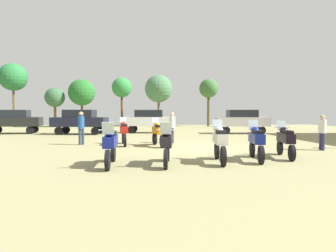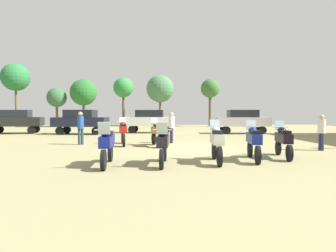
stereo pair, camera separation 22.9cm
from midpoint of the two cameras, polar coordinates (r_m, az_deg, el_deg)
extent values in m
cube|color=#918B5D|center=(14.35, 4.98, -4.39)|extent=(44.00, 52.00, 0.02)
cylinder|color=black|center=(12.70, 21.31, -4.08)|extent=(0.24, 0.61, 0.60)
cylinder|color=black|center=(11.17, 23.34, -5.03)|extent=(0.24, 0.61, 0.60)
cube|color=black|center=(11.88, 22.30, -2.22)|extent=(0.62, 1.40, 0.36)
ellipsoid|color=black|center=(12.16, 21.95, -0.78)|extent=(0.41, 0.53, 0.24)
cube|color=black|center=(11.64, 22.63, -1.14)|extent=(0.40, 0.61, 0.12)
cube|color=silver|center=(12.48, 21.56, 0.14)|extent=(0.38, 0.22, 0.39)
cylinder|color=#B7B7BC|center=(12.38, 21.67, -0.16)|extent=(0.61, 0.16, 0.04)
cylinder|color=black|center=(15.51, -3.15, -2.60)|extent=(0.27, 0.66, 0.65)
cylinder|color=black|center=(14.08, -1.64, -3.14)|extent=(0.27, 0.66, 0.65)
cube|color=#C6740A|center=(14.75, -2.44, -0.90)|extent=(0.64, 1.31, 0.36)
ellipsoid|color=#C6740A|center=(15.01, -2.72, 0.23)|extent=(0.42, 0.54, 0.24)
cube|color=black|center=(14.52, -2.21, -0.01)|extent=(0.42, 0.61, 0.12)
cube|color=silver|center=(15.31, -3.03, 0.95)|extent=(0.39, 0.23, 0.39)
cylinder|color=#B7B7BC|center=(15.22, -2.94, 0.72)|extent=(0.61, 0.18, 0.04)
cylinder|color=black|center=(11.69, 16.20, -4.47)|extent=(0.24, 0.66, 0.64)
cylinder|color=black|center=(10.11, 17.77, -5.61)|extent=(0.24, 0.66, 0.64)
cube|color=navy|center=(10.85, 16.96, -2.37)|extent=(0.61, 1.42, 0.36)
ellipsoid|color=navy|center=(11.13, 16.69, -0.79)|extent=(0.40, 0.53, 0.24)
cube|color=black|center=(10.59, 17.22, -1.19)|extent=(0.40, 0.61, 0.12)
cube|color=silver|center=(11.46, 16.39, 0.21)|extent=(0.38, 0.22, 0.39)
cylinder|color=#B7B7BC|center=(11.36, 16.48, -0.12)|extent=(0.62, 0.15, 0.04)
cylinder|color=black|center=(10.87, 9.29, -4.86)|extent=(0.19, 0.68, 0.67)
cylinder|color=black|center=(9.38, 10.48, -6.08)|extent=(0.19, 0.68, 0.67)
cube|color=silver|center=(10.07, 9.87, -2.51)|extent=(0.50, 1.32, 0.36)
ellipsoid|color=silver|center=(10.33, 9.66, -0.82)|extent=(0.37, 0.51, 0.24)
cube|color=black|center=(9.82, 10.06, -1.23)|extent=(0.36, 0.59, 0.12)
cube|color=silver|center=(10.64, 9.43, 0.26)|extent=(0.37, 0.19, 0.39)
cylinder|color=#B7B7BC|center=(10.55, 9.50, -0.09)|extent=(0.62, 0.10, 0.04)
cylinder|color=black|center=(8.81, -12.91, -6.77)|extent=(0.13, 0.65, 0.64)
cylinder|color=black|center=(10.39, -11.68, -5.31)|extent=(0.13, 0.65, 0.64)
cube|color=navy|center=(9.54, -12.27, -3.00)|extent=(0.38, 1.38, 0.36)
ellipsoid|color=navy|center=(9.21, -12.53, -1.45)|extent=(0.33, 0.48, 0.24)
cube|color=black|center=(9.75, -12.11, -1.45)|extent=(0.31, 0.56, 0.12)
cube|color=silver|center=(8.86, -12.84, -0.45)|extent=(0.36, 0.16, 0.39)
cylinder|color=#B7B7BC|center=(8.96, -12.74, -0.80)|extent=(0.62, 0.04, 0.04)
cylinder|color=black|center=(8.80, -1.22, -6.74)|extent=(0.19, 0.65, 0.64)
cylinder|color=black|center=(10.29, -0.70, -5.35)|extent=(0.19, 0.65, 0.64)
cube|color=black|center=(9.48, -0.94, -3.01)|extent=(0.51, 1.32, 0.36)
ellipsoid|color=black|center=(9.17, -1.04, -1.45)|extent=(0.37, 0.51, 0.24)
cube|color=black|center=(9.68, -0.87, -1.47)|extent=(0.36, 0.59, 0.12)
cube|color=silver|center=(8.83, -1.16, -0.44)|extent=(0.38, 0.19, 0.39)
cylinder|color=#B7B7BC|center=(8.93, -1.13, -0.79)|extent=(0.62, 0.11, 0.04)
cylinder|color=black|center=(16.31, -9.51, -2.33)|extent=(0.21, 0.69, 0.68)
cylinder|color=black|center=(14.69, -9.20, -2.88)|extent=(0.21, 0.69, 0.68)
cube|color=#B31A11|center=(15.46, -9.38, -0.68)|extent=(0.55, 1.42, 0.36)
ellipsoid|color=#B31A11|center=(15.75, -9.44, 0.40)|extent=(0.38, 0.52, 0.24)
cube|color=black|center=(15.20, -9.34, 0.17)|extent=(0.37, 0.60, 0.12)
cube|color=silver|center=(16.09, -9.51, 1.09)|extent=(0.38, 0.20, 0.39)
cylinder|color=#B7B7BC|center=(15.99, -9.49, 0.87)|extent=(0.62, 0.12, 0.04)
cylinder|color=black|center=(23.90, -21.58, -0.93)|extent=(0.66, 0.29, 0.64)
cylinder|color=black|center=(25.23, -20.28, -0.73)|extent=(0.66, 0.29, 0.64)
cylinder|color=black|center=(22.90, -14.85, -0.98)|extent=(0.66, 0.29, 0.64)
cylinder|color=black|center=(24.28, -13.87, -0.76)|extent=(0.66, 0.29, 0.64)
cube|color=black|center=(24.00, -17.72, 0.80)|extent=(4.47, 2.25, 0.75)
cube|color=black|center=(23.99, -17.74, 2.43)|extent=(2.52, 1.83, 0.61)
cylinder|color=black|center=(23.45, 11.44, -0.86)|extent=(0.66, 0.27, 0.64)
cylinder|color=black|center=(24.86, 10.80, -0.65)|extent=(0.66, 0.27, 0.64)
cylinder|color=black|center=(24.19, 18.26, -0.84)|extent=(0.66, 0.27, 0.64)
cylinder|color=black|center=(25.56, 17.26, -0.64)|extent=(0.66, 0.27, 0.64)
cube|color=#B5B0B2|center=(24.44, 14.50, 0.88)|extent=(4.43, 2.14, 0.75)
cube|color=black|center=(24.43, 14.52, 2.47)|extent=(2.49, 1.77, 0.61)
cylinder|color=black|center=(24.08, -7.74, -0.74)|extent=(0.66, 0.29, 0.64)
cylinder|color=black|center=(25.50, -7.20, -0.54)|extent=(0.66, 0.29, 0.64)
cylinder|color=black|center=(23.77, -0.77, -0.76)|extent=(0.66, 0.29, 0.64)
cylinder|color=black|center=(25.20, -0.62, -0.56)|extent=(0.66, 0.29, 0.64)
cube|color=silver|center=(24.56, -4.11, 0.97)|extent=(4.47, 2.25, 0.75)
cube|color=black|center=(24.55, -4.11, 2.55)|extent=(2.52, 1.83, 0.61)
cylinder|color=black|center=(25.84, -26.43, -0.76)|extent=(0.66, 0.31, 0.64)
cylinder|color=black|center=(27.23, -25.69, -0.58)|extent=(0.66, 0.31, 0.64)
cube|color=black|center=(26.89, -29.11, 0.78)|extent=(4.51, 2.38, 0.75)
cube|color=black|center=(26.88, -29.14, 2.23)|extent=(2.56, 1.90, 0.61)
cylinder|color=#2A2C50|center=(14.92, 28.62, -2.85)|extent=(0.14, 0.14, 0.81)
cylinder|color=#2A2C50|center=(15.05, 28.24, -2.79)|extent=(0.14, 0.14, 0.81)
cylinder|color=silver|center=(14.94, 28.49, -0.06)|extent=(0.36, 0.36, 0.64)
sphere|color=tan|center=(14.92, 28.53, 1.58)|extent=(0.22, 0.22, 0.22)
cylinder|color=#2E2446|center=(16.44, 0.37, -1.92)|extent=(0.14, 0.14, 0.87)
cylinder|color=#2E2446|center=(16.28, 0.54, -1.97)|extent=(0.14, 0.14, 0.87)
cylinder|color=silver|center=(16.31, 0.46, 0.78)|extent=(0.40, 0.40, 0.69)
sphere|color=tan|center=(16.30, 0.46, 2.39)|extent=(0.23, 0.23, 0.23)
cylinder|color=#27364B|center=(16.15, -17.88, -2.11)|extent=(0.14, 0.14, 0.88)
cylinder|color=#27364B|center=(16.21, -17.31, -2.08)|extent=(0.14, 0.14, 0.88)
cylinder|color=#214D90|center=(16.14, -17.64, 0.71)|extent=(0.47, 0.47, 0.70)
sphere|color=tan|center=(16.13, -17.66, 2.37)|extent=(0.24, 0.24, 0.24)
cylinder|color=brown|center=(37.03, -22.14, 2.19)|extent=(0.31, 0.31, 3.10)
sphere|color=#345E39|center=(37.08, -22.20, 5.41)|extent=(2.36, 2.36, 2.36)
cylinder|color=brown|center=(36.59, -9.53, 3.39)|extent=(0.31, 0.31, 4.42)
sphere|color=#2E813B|center=(36.73, -9.57, 7.74)|extent=(2.55, 2.55, 2.55)
cylinder|color=brown|center=(36.71, -2.09, 3.16)|extent=(0.31, 0.31, 4.09)
sphere|color=#46754C|center=(36.84, -2.10, 7.59)|extent=(3.57, 3.57, 3.57)
cylinder|color=#4F3D2F|center=(36.40, -17.26, 2.61)|extent=(0.29, 0.29, 3.53)
sphere|color=#256727|center=(36.48, -17.31, 6.53)|extent=(3.25, 3.25, 3.25)
cylinder|color=#4C4723|center=(36.40, 8.05, 3.33)|extent=(0.34, 0.34, 4.33)
sphere|color=#396731|center=(36.53, 8.08, 7.58)|extent=(2.41, 2.41, 2.41)
cylinder|color=brown|center=(39.41, -29.01, 3.72)|extent=(0.26, 0.26, 5.37)
sphere|color=#276F36|center=(39.64, -29.12, 8.69)|extent=(3.36, 3.36, 3.36)
camera|label=1|loc=(0.11, -90.33, -0.02)|focal=29.98mm
camera|label=2|loc=(0.11, 89.67, 0.02)|focal=29.98mm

